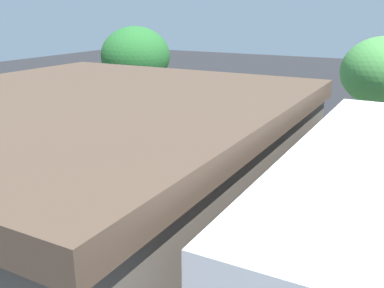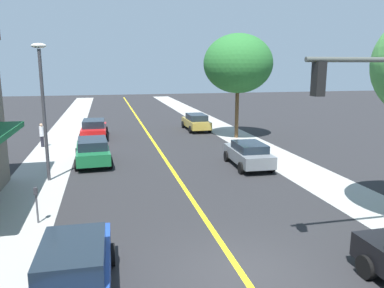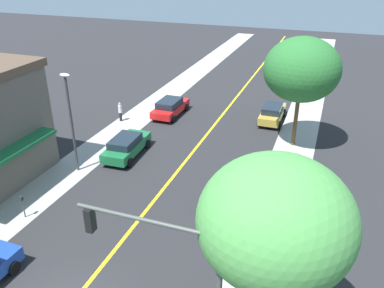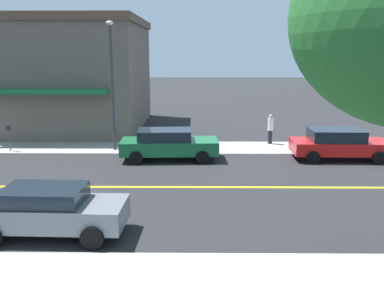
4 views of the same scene
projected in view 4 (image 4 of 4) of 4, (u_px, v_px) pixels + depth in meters
The scene contains 7 objects.
corner_shop_building at pixel (73, 73), 28.95m from camera, with size 11.80×9.76×7.37m.
parking_meter at pixel (9, 134), 22.22m from camera, with size 0.12×0.18×1.36m.
street_lamp at pixel (112, 72), 21.79m from camera, with size 0.70×0.36×6.71m.
red_sedan_left_curb at pixel (339, 144), 20.48m from camera, with size 2.16×4.69×1.49m.
green_sedan_left_curb at pixel (168, 144), 20.45m from camera, with size 2.22×4.79×1.49m.
grey_sedan_right_curb at pixel (50, 210), 12.02m from camera, with size 2.05×4.26×1.42m.
pedestrian_white_shirt at pixel (270, 128), 23.93m from camera, with size 0.31×0.31×1.69m.
Camera 4 is at (15.65, 14.77, 5.21)m, focal length 39.24 mm.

